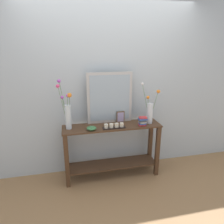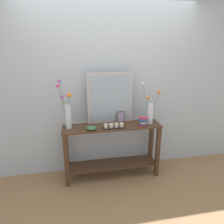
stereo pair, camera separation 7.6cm
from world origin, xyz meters
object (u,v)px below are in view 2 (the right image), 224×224
tall_vase_left (67,112)px  picture_frame_small (121,117)px  vase_right (150,111)px  mirror_leaning (110,98)px  console_table (112,146)px  book_stack (143,121)px  decorative_bowl (91,128)px  candle_tray (114,126)px

tall_vase_left → picture_frame_small: 0.78m
vase_right → mirror_leaning: bearing=163.9°
console_table → book_stack: 0.59m
console_table → decorative_bowl: (-0.31, -0.10, 0.36)m
vase_right → candle_tray: vase_right is taller
decorative_bowl → picture_frame_small: bearing=23.9°
console_table → vase_right: bearing=-1.6°
book_stack → vase_right: bearing=28.1°
console_table → book_stack: (0.43, -0.09, 0.39)m
decorative_bowl → book_stack: bearing=0.6°
console_table → mirror_leaning: (0.00, 0.15, 0.70)m
tall_vase_left → book_stack: (1.03, -0.11, -0.17)m
tall_vase_left → picture_frame_small: tall_vase_left is taller
console_table → picture_frame_small: 0.45m
picture_frame_small → vase_right: bearing=-16.8°
mirror_leaning → candle_tray: size_ratio=2.33×
tall_vase_left → decorative_bowl: 0.39m
console_table → tall_vase_left: (-0.61, 0.02, 0.57)m
mirror_leaning → vase_right: 0.61m
console_table → vase_right: size_ratio=2.39×
console_table → candle_tray: (0.01, -0.09, 0.36)m
candle_tray → book_stack: bearing=1.0°
mirror_leaning → vase_right: size_ratio=1.26×
picture_frame_small → decorative_bowl: bearing=-156.1°
decorative_bowl → candle_tray: bearing=0.2°
candle_tray → tall_vase_left: bearing=169.4°
mirror_leaning → picture_frame_small: mirror_leaning is taller
picture_frame_small → console_table: bearing=-145.0°
mirror_leaning → candle_tray: mirror_leaning is taller
decorative_bowl → book_stack: book_stack is taller
vase_right → decorative_bowl: (-0.87, -0.08, -0.16)m
mirror_leaning → tall_vase_left: (-0.61, -0.12, -0.13)m
book_stack → mirror_leaning: bearing=151.2°
console_table → picture_frame_small: size_ratio=8.39×
mirror_leaning → tall_vase_left: size_ratio=1.10×
vase_right → book_stack: vase_right is taller
picture_frame_small → book_stack: bearing=-35.6°
vase_right → decorative_bowl: vase_right is taller
vase_right → picture_frame_small: (-0.41, 0.12, -0.10)m
tall_vase_left → decorative_bowl: tall_vase_left is taller
picture_frame_small → mirror_leaning: bearing=165.8°
mirror_leaning → decorative_bowl: 0.52m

